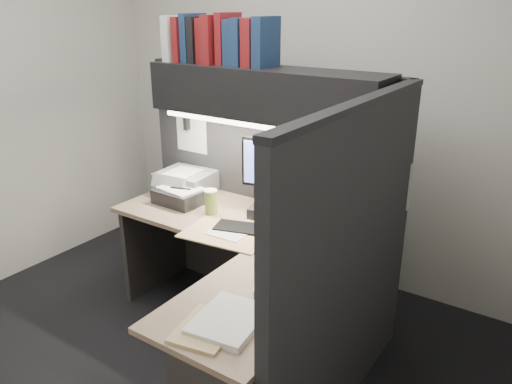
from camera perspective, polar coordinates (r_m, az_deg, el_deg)
floor at (r=3.21m, az=-8.94°, el=-18.12°), size 3.50×3.50×0.00m
wall_back at (r=3.79m, az=5.62°, el=10.68°), size 3.50×0.04×2.70m
partition_back at (r=3.44m, az=1.17°, el=0.25°), size 1.90×0.06×1.60m
partition_right at (r=2.43m, az=10.50°, el=-9.27°), size 0.06×1.50×1.60m
desk at (r=2.72m, az=-2.68°, el=-14.24°), size 1.70×1.53×0.73m
overhead_shelf at (r=3.06m, az=0.93°, el=11.26°), size 1.55×0.34×0.30m
task_light_tube at (r=2.98m, az=-0.58°, el=7.67°), size 1.32×0.04×0.04m
monitor at (r=3.10m, az=2.48°, el=0.51°), size 0.47×0.27×0.51m
keyboard at (r=2.98m, az=-0.33°, el=-4.34°), size 0.49×0.29×0.02m
mousepad at (r=2.79m, az=7.65°, el=-6.53°), size 0.28×0.26×0.00m
mouse at (r=2.79m, az=8.02°, el=-6.09°), size 0.10×0.12×0.04m
telephone at (r=2.97m, az=9.08°, el=-3.89°), size 0.27×0.28×0.10m
coffee_cup at (r=3.22m, az=-5.18°, el=-1.19°), size 0.09×0.09×0.15m
printer at (r=3.62m, az=-7.96°, el=1.16°), size 0.40×0.35×0.15m
notebook_stack at (r=3.44m, az=-8.58°, el=-0.43°), size 0.32×0.27×0.10m
open_folder at (r=2.94m, az=-3.36°, el=-4.84°), size 0.54×0.39×0.01m
paper_stack_a at (r=2.41m, az=2.59°, el=-10.59°), size 0.30×0.29×0.04m
paper_stack_b at (r=2.18m, az=-3.10°, el=-14.42°), size 0.31×0.36×0.03m
manila_stack at (r=2.16m, az=-5.72°, el=-15.28°), size 0.27×0.32×0.02m
binder_row at (r=3.23m, az=-4.13°, el=16.90°), size 0.74×0.26×0.31m
pinned_papers at (r=2.87m, az=3.77°, el=1.34°), size 1.76×1.31×0.51m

